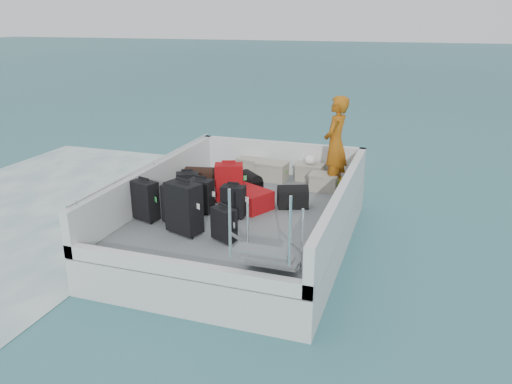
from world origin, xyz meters
TOP-DOWN VIEW (x-y plane):
  - ground at (0.00, 0.00)m, footprint 160.00×160.00m
  - wake_foam at (-4.80, 0.00)m, footprint 10.00×10.00m
  - ferry_hull at (0.00, 0.00)m, footprint 3.60×5.00m
  - deck at (0.00, 0.00)m, footprint 3.30×4.70m
  - deck_fittings at (0.35, -0.32)m, footprint 3.60×5.00m
  - suitcase_0 at (-1.42, -0.88)m, footprint 0.50×0.38m
  - suitcase_1 at (-0.90, -0.79)m, footprint 0.44×0.26m
  - suitcase_2 at (-1.11, 0.09)m, footprint 0.46×0.39m
  - suitcase_3 at (-0.57, -1.15)m, footprint 0.62×0.48m
  - suitcase_4 at (-0.68, -0.26)m, footprint 0.42×0.27m
  - suitcase_5 at (-0.44, 0.46)m, footprint 0.58×0.46m
  - suitcase_6 at (0.13, -1.23)m, footprint 0.44×0.37m
  - suitcase_7 at (-0.07, -0.30)m, footprint 0.41×0.26m
  - suitcase_8 at (-0.02, 0.22)m, footprint 1.03×0.90m
  - duffel_0 at (-1.28, 0.99)m, footprint 0.62×0.39m
  - duffel_1 at (-0.20, 0.98)m, footprint 0.56×0.56m
  - duffel_2 at (0.77, 0.49)m, footprint 0.61×0.48m
  - crate_0 at (-0.61, 2.20)m, footprint 0.59×0.47m
  - crate_1 at (-0.04, 1.89)m, footprint 0.63×0.46m
  - crate_2 at (0.71, 2.13)m, footprint 0.56×0.40m
  - crate_3 at (1.11, 1.59)m, footprint 0.52×0.36m
  - yellow_bag at (1.45, 1.88)m, footprint 0.28×0.26m
  - white_bag at (0.71, 2.13)m, footprint 0.24×0.24m
  - passenger at (1.28, 1.70)m, footprint 0.55×0.75m

SIDE VIEW (x-z plane):
  - ground at x=0.00m, z-range 0.00..0.00m
  - wake_foam at x=-4.80m, z-range 0.00..0.00m
  - ferry_hull at x=0.00m, z-range 0.00..0.60m
  - deck at x=0.00m, z-range 0.60..0.62m
  - yellow_bag at x=1.45m, z-range 0.62..0.84m
  - crate_3 at x=1.11m, z-range 0.62..0.93m
  - crate_0 at x=-0.61m, z-range 0.62..0.93m
  - duffel_0 at x=-1.28m, z-range 0.62..0.94m
  - duffel_1 at x=-0.20m, z-range 0.62..0.94m
  - duffel_2 at x=0.77m, z-range 0.62..0.94m
  - crate_2 at x=0.71m, z-range 0.62..0.95m
  - suitcase_8 at x=-0.02m, z-range 0.62..0.96m
  - crate_1 at x=-0.04m, z-range 0.62..0.98m
  - suitcase_6 at x=0.13m, z-range 0.62..1.15m
  - suitcase_7 at x=-0.07m, z-range 0.62..1.18m
  - suitcase_2 at x=-1.11m, z-range 0.62..1.20m
  - suitcase_4 at x=-0.68m, z-range 0.62..1.22m
  - suitcase_1 at x=-0.90m, z-range 0.62..1.27m
  - suitcase_0 at x=-1.42m, z-range 0.62..1.30m
  - suitcase_5 at x=-0.44m, z-range 0.62..1.32m
  - deck_fittings at x=0.35m, z-range 0.54..1.44m
  - suitcase_3 at x=-0.57m, z-range 0.62..1.45m
  - white_bag at x=0.71m, z-range 0.95..1.13m
  - passenger at x=1.28m, z-range 0.62..2.47m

